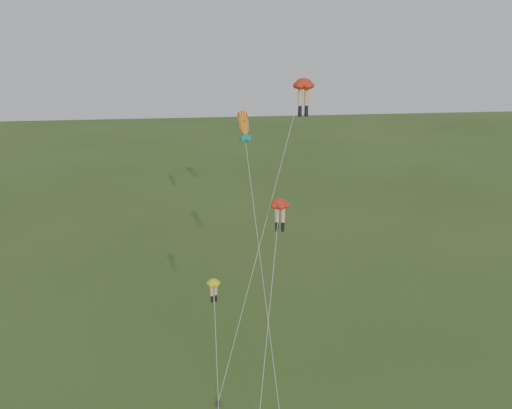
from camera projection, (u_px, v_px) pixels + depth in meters
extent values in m
plane|color=#334C1B|center=(246.00, 401.00, 37.96)|extent=(300.00, 300.00, 0.00)
ellipsoid|color=red|center=(304.00, 84.00, 42.45)|extent=(1.82, 1.82, 0.83)
cylinder|color=#E3B286|center=(300.00, 97.00, 42.66)|extent=(0.37, 0.37, 1.27)
cylinder|color=black|center=(300.00, 110.00, 42.92)|extent=(0.29, 0.29, 0.64)
cube|color=black|center=(300.00, 115.00, 43.03)|extent=(0.24, 0.39, 0.19)
cylinder|color=#E3B286|center=(307.00, 97.00, 42.78)|extent=(0.37, 0.37, 1.27)
cylinder|color=black|center=(306.00, 110.00, 43.04)|extent=(0.29, 0.29, 0.64)
cube|color=black|center=(306.00, 115.00, 43.15)|extent=(0.24, 0.39, 0.19)
cylinder|color=silver|center=(264.00, 230.00, 39.90)|extent=(7.70, 9.80, 20.24)
cube|color=black|center=(218.00, 403.00, 37.48)|extent=(0.25, 0.35, 0.24)
ellipsoid|color=red|center=(280.00, 203.00, 37.95)|extent=(1.69, 1.69, 0.66)
cylinder|color=#E3B286|center=(277.00, 214.00, 38.20)|extent=(0.29, 0.29, 1.01)
cylinder|color=black|center=(277.00, 225.00, 38.41)|extent=(0.23, 0.23, 0.51)
cube|color=black|center=(277.00, 230.00, 38.50)|extent=(0.25, 0.33, 0.15)
cylinder|color=#E3B286|center=(283.00, 215.00, 38.13)|extent=(0.29, 0.29, 1.01)
cylinder|color=black|center=(283.00, 226.00, 38.34)|extent=(0.23, 0.23, 0.51)
cube|color=black|center=(283.00, 230.00, 38.43)|extent=(0.25, 0.33, 0.15)
cylinder|color=silver|center=(270.00, 309.00, 36.43)|extent=(2.52, 6.34, 12.78)
ellipsoid|color=yellow|center=(214.00, 282.00, 35.61)|extent=(1.11, 1.11, 0.45)
cylinder|color=#E3B286|center=(212.00, 290.00, 35.70)|extent=(0.20, 0.20, 0.68)
cylinder|color=black|center=(212.00, 298.00, 35.84)|extent=(0.15, 0.15, 0.34)
cube|color=black|center=(212.00, 301.00, 35.90)|extent=(0.16, 0.22, 0.10)
cylinder|color=#E3B286|center=(216.00, 290.00, 35.82)|extent=(0.20, 0.20, 0.68)
cylinder|color=black|center=(216.00, 297.00, 35.96)|extent=(0.15, 0.15, 0.34)
cube|color=black|center=(216.00, 300.00, 36.02)|extent=(0.16, 0.22, 0.10)
cylinder|color=silver|center=(216.00, 352.00, 35.40)|extent=(0.08, 2.81, 8.56)
ellipsoid|color=yellow|center=(244.00, 123.00, 43.93)|extent=(0.92, 2.57, 2.30)
sphere|color=yellow|center=(244.00, 123.00, 43.93)|extent=(0.91, 1.27, 1.26)
cone|color=#148479|center=(244.00, 123.00, 43.93)|extent=(0.71, 1.17, 1.22)
cone|color=#148479|center=(244.00, 123.00, 43.93)|extent=(0.71, 1.17, 1.22)
cone|color=#148479|center=(244.00, 123.00, 43.93)|extent=(0.40, 0.66, 0.68)
cone|color=#148479|center=(244.00, 123.00, 43.93)|extent=(0.40, 0.66, 0.68)
cone|color=red|center=(244.00, 123.00, 43.93)|extent=(0.44, 0.66, 0.67)
cylinder|color=silver|center=(260.00, 256.00, 39.79)|extent=(0.42, 13.63, 16.77)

